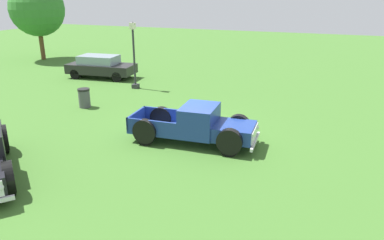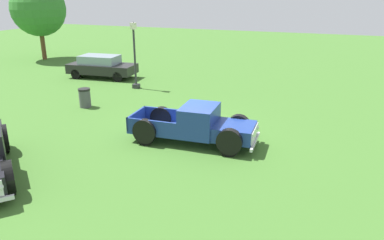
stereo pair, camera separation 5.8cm
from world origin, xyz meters
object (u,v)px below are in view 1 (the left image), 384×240
Objects in this scene: pickup_truck_foreground at (201,126)px; oak_tree_east at (37,9)px; sedan_distant_a at (101,66)px; lamp_post_near at (134,54)px; trash_can at (84,98)px.

oak_tree_east reaches higher than pickup_truck_foreground.
oak_tree_east is (4.17, 8.53, 3.30)m from sedan_distant_a.
oak_tree_east is (12.35, 18.47, 3.38)m from pickup_truck_foreground.
lamp_post_near is 4.54m from trash_can.
trash_can is (2.30, 6.96, -0.22)m from pickup_truck_foreground.
pickup_truck_foreground is 7.33m from trash_can.
oak_tree_east is at bearing 64.17° from lamp_post_near.
oak_tree_east is at bearing 56.22° from pickup_truck_foreground.
lamp_post_near is 4.08× the size of trash_can.
sedan_distant_a is 0.73× the size of oak_tree_east.
pickup_truck_foreground is 9.26m from lamp_post_near.
pickup_truck_foreground is at bearing -123.78° from oak_tree_east.
lamp_post_near is (6.53, 6.44, 1.33)m from pickup_truck_foreground.
lamp_post_near is at bearing -115.29° from sedan_distant_a.
pickup_truck_foreground is at bearing -135.41° from lamp_post_near.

